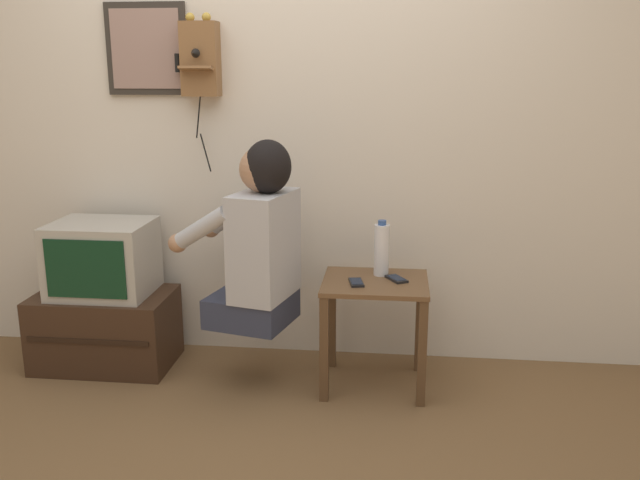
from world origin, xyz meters
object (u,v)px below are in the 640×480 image
at_px(television, 103,258).
at_px(wall_phone_antique, 200,59).
at_px(framed_picture, 146,49).
at_px(water_bottle, 382,249).
at_px(cell_phone_spare, 396,279).
at_px(person, 259,239).
at_px(cell_phone_held, 356,282).

distance_m(television, wall_phone_antique, 1.11).
xyz_separation_m(framed_picture, water_bottle, (1.20, -0.26, -0.93)).
distance_m(cell_phone_spare, water_bottle, 0.16).
height_order(person, cell_phone_held, person).
height_order(cell_phone_held, water_bottle, water_bottle).
xyz_separation_m(wall_phone_antique, water_bottle, (0.91, -0.22, -0.89)).
height_order(television, water_bottle, water_bottle).
relative_size(framed_picture, water_bottle, 1.67).
distance_m(television, cell_phone_held, 1.30).
height_order(television, cell_phone_spare, television).
bearing_deg(television, person, -11.58).
bearing_deg(wall_phone_antique, cell_phone_spare, -16.42).
relative_size(cell_phone_held, cell_phone_spare, 0.97).
relative_size(cell_phone_held, water_bottle, 0.49).
xyz_separation_m(television, framed_picture, (0.20, 0.26, 1.02)).
distance_m(television, cell_phone_spare, 1.48).
bearing_deg(water_bottle, cell_phone_spare, -45.18).
height_order(wall_phone_antique, water_bottle, wall_phone_antique).
distance_m(television, framed_picture, 1.07).
bearing_deg(cell_phone_spare, water_bottle, 104.72).
height_order(television, wall_phone_antique, wall_phone_antique).
xyz_separation_m(framed_picture, cell_phone_spare, (1.28, -0.34, -1.06)).
relative_size(wall_phone_antique, water_bottle, 2.86).
bearing_deg(cell_phone_spare, wall_phone_antique, 133.48).
height_order(person, cell_phone_spare, person).
xyz_separation_m(television, cell_phone_spare, (1.48, -0.08, -0.03)).
bearing_deg(water_bottle, wall_phone_antique, 166.68).
height_order(person, television, person).
bearing_deg(framed_picture, person, -33.84).
bearing_deg(person, cell_phone_held, -73.67).
xyz_separation_m(television, wall_phone_antique, (0.49, 0.21, 0.98)).
distance_m(wall_phone_antique, water_bottle, 1.29).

